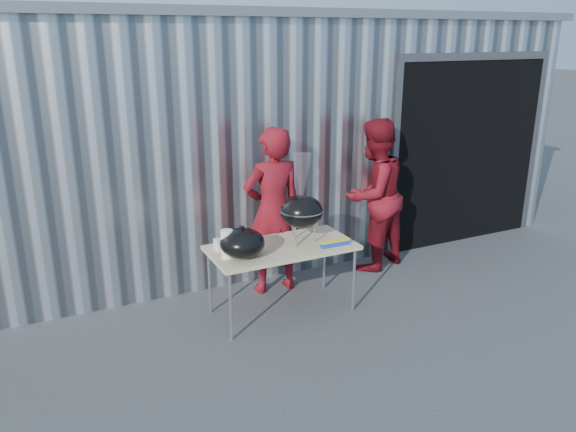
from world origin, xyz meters
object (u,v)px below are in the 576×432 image
folding_table (282,249)px  person_bystander (373,195)px  person_cook (273,211)px  kettle_grill (302,204)px

folding_table → person_bystander: bearing=22.1°
folding_table → person_cook: (0.15, 0.55, 0.24)m
folding_table → person_bystander: 1.68m
folding_table → kettle_grill: 0.51m
person_bystander → folding_table: bearing=5.0°
folding_table → kettle_grill: bearing=1.4°
folding_table → person_cook: 0.62m
kettle_grill → person_cook: 0.59m
person_cook → person_bystander: size_ratio=1.01×
folding_table → person_cook: person_cook is taller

